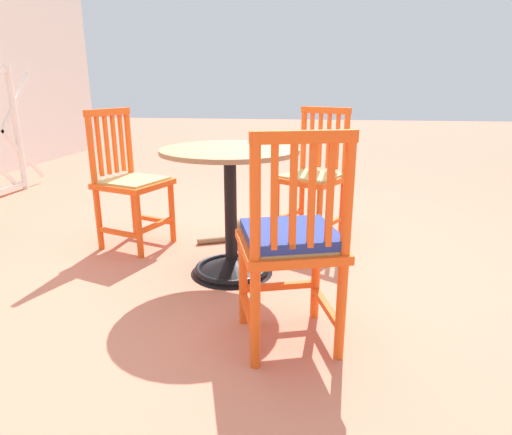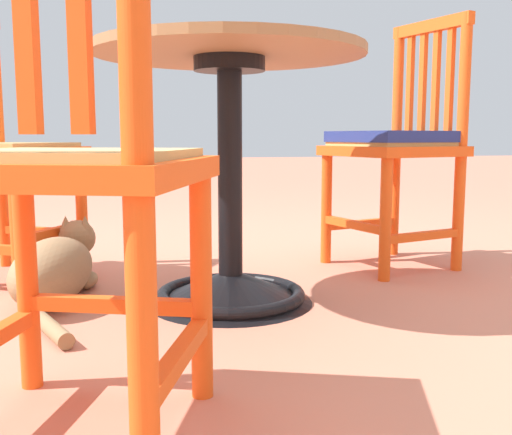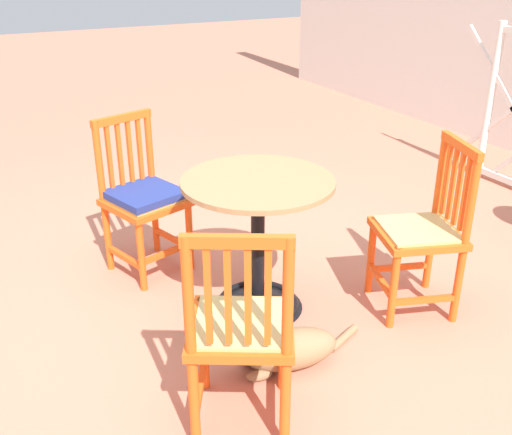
{
  "view_description": "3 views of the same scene",
  "coord_description": "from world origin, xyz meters",
  "px_view_note": "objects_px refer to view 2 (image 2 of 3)",
  "views": [
    {
      "loc": [
        -2.31,
        -0.33,
        1.06
      ],
      "look_at": [
        0.15,
        -0.0,
        0.31
      ],
      "focal_mm": 30.95,
      "sensor_mm": 36.0,
      "label": 1
    },
    {
      "loc": [
        0.31,
        1.82,
        0.48
      ],
      "look_at": [
        -0.01,
        0.23,
        0.26
      ],
      "focal_mm": 41.92,
      "sensor_mm": 36.0,
      "label": 2
    },
    {
      "loc": [
        2.43,
        -1.14,
        1.77
      ],
      "look_at": [
        -0.08,
        0.18,
        0.46
      ],
      "focal_mm": 41.69,
      "sensor_mm": 36.0,
      "label": 3
    }
  ],
  "objects_px": {
    "orange_chair_tucked_in": "(59,170)",
    "tabby_cat": "(57,268)",
    "cafe_table": "(230,206)",
    "orange_chair_at_corner": "(397,147)"
  },
  "relations": [
    {
      "from": "orange_chair_at_corner",
      "to": "tabby_cat",
      "type": "distance_m",
      "value": 1.26
    },
    {
      "from": "orange_chair_tucked_in",
      "to": "orange_chair_at_corner",
      "type": "height_order",
      "value": "same"
    },
    {
      "from": "orange_chair_at_corner",
      "to": "tabby_cat",
      "type": "height_order",
      "value": "orange_chair_at_corner"
    },
    {
      "from": "orange_chair_tucked_in",
      "to": "tabby_cat",
      "type": "relative_size",
      "value": 1.22
    },
    {
      "from": "cafe_table",
      "to": "tabby_cat",
      "type": "height_order",
      "value": "cafe_table"
    },
    {
      "from": "orange_chair_tucked_in",
      "to": "tabby_cat",
      "type": "distance_m",
      "value": 0.96
    },
    {
      "from": "cafe_table",
      "to": "tabby_cat",
      "type": "bearing_deg",
      "value": -15.45
    },
    {
      "from": "cafe_table",
      "to": "orange_chair_tucked_in",
      "type": "xyz_separation_m",
      "value": [
        0.38,
        0.75,
        0.15
      ]
    },
    {
      "from": "orange_chair_tucked_in",
      "to": "orange_chair_at_corner",
      "type": "distance_m",
      "value": 1.55
    },
    {
      "from": "orange_chair_tucked_in",
      "to": "orange_chair_at_corner",
      "type": "relative_size",
      "value": 1.0
    }
  ]
}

